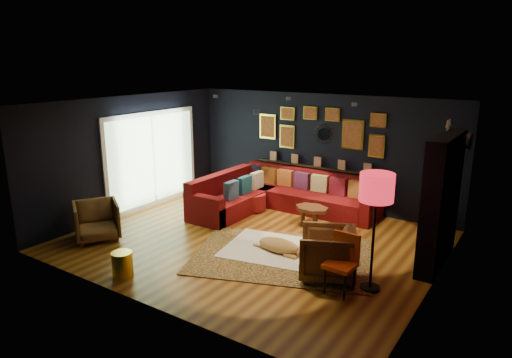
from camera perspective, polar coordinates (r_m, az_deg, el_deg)
The scene contains 20 objects.
floor at distance 8.75m, azimuth -0.33°, elevation -7.77°, with size 6.50×6.50×0.00m, color #9B651E.
room_walls at distance 8.27m, azimuth -0.35°, elevation 2.48°, with size 6.50×6.50×6.50m.
sectional at distance 10.39m, azimuth 2.42°, elevation -2.19°, with size 3.41×2.69×0.86m.
ledge at distance 10.69m, azimuth 7.71°, elevation 1.49°, with size 3.20×0.12×0.04m, color black.
gallery_wall at distance 10.56m, azimuth 7.90°, elevation 6.23°, with size 3.15×0.04×1.02m.
sunburst_mirror at distance 10.53m, azimuth 8.44°, elevation 5.60°, with size 0.47×0.16×0.47m.
fireplace at distance 8.08m, azimuth 22.03°, elevation -3.13°, with size 0.31×1.60×2.20m.
deer_head at distance 8.32m, azimuth 23.75°, elevation 4.51°, with size 0.50×0.28×0.45m.
sliding_door at distance 10.87m, azimuth -12.75°, elevation 2.45°, with size 0.06×2.80×2.20m.
ceiling_spots at distance 8.79m, azimuth 2.60°, elevation 9.58°, with size 3.30×2.50×0.06m.
shag_rug at distance 8.34m, azimuth 3.06°, elevation -8.86°, with size 1.98×1.44×0.03m, color white.
leopard_rug at distance 8.12m, azimuth 3.22°, elevation -9.58°, with size 3.04×2.17×0.02m, color #BD8B47.
coffee_table at distance 9.52m, azimuth 6.98°, elevation -3.90°, with size 0.78×0.62×0.37m.
pouf at distance 10.37m, azimuth -0.35°, elevation -2.84°, with size 0.57×0.57×0.37m, color maroon.
armchair_left at distance 9.22m, azimuth -19.31°, elevation -4.74°, with size 0.79×0.74×0.81m, color #B0753C.
armchair_right at distance 7.33m, azimuth 8.92°, elevation -8.89°, with size 0.85×0.79×0.87m, color #B0753C.
gold_stool at distance 7.64m, azimuth -16.36°, elevation -10.21°, with size 0.33×0.33×0.41m, color gold.
orange_chair at distance 6.90m, azimuth 10.79°, elevation -9.69°, with size 0.44×0.44×0.89m.
floor_lamp at distance 6.70m, azimuth 14.83°, elevation -1.59°, with size 0.49×0.49×1.80m.
dog at distance 8.18m, azimuth 2.90°, elevation -7.99°, with size 1.10×0.54×0.35m, color tan, non-canonical shape.
Camera 1 is at (4.51, -6.70, 3.36)m, focal length 32.00 mm.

